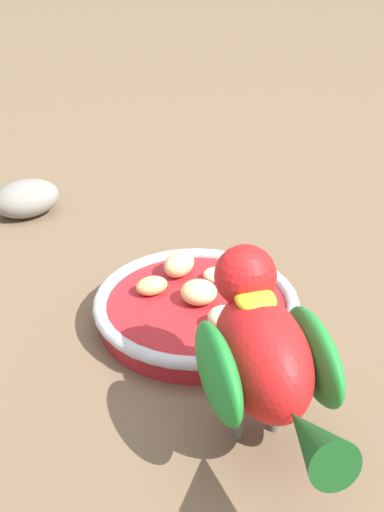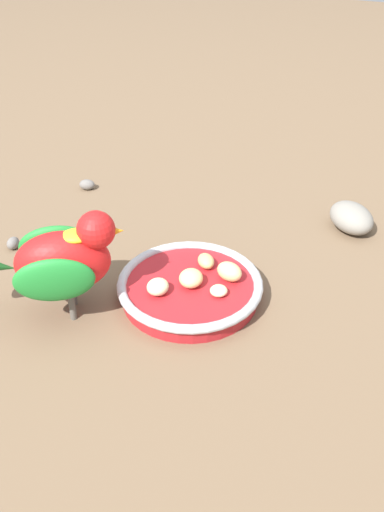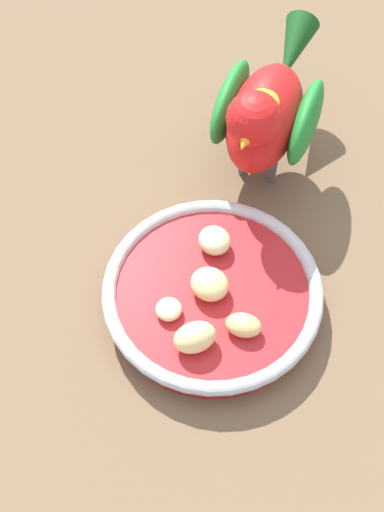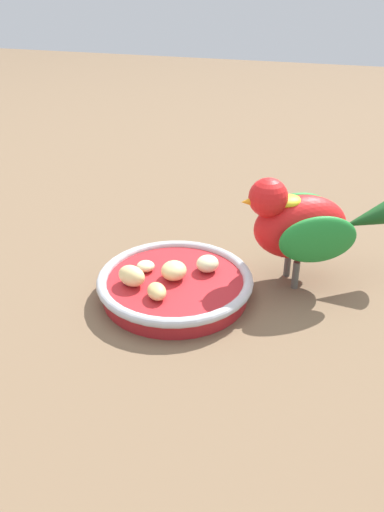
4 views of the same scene
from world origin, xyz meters
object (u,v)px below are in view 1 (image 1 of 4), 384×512
(parrot, at_px, (265,355))
(rock_large, at_px, (26,198))
(apple_piece_2, at_px, (224,318))
(apple_piece_4, at_px, (179,264))
(apple_piece_1, at_px, (152,286))
(apple_piece_3, at_px, (211,275))
(apple_piece_0, at_px, (199,292))
(feeding_bowl, at_px, (196,310))

(parrot, height_order, rock_large, parrot)
(apple_piece_2, bearing_deg, apple_piece_4, -142.14)
(apple_piece_2, xyz_separation_m, apple_piece_4, (-0.08, -0.06, 0.00))
(apple_piece_1, height_order, apple_piece_2, apple_piece_2)
(apple_piece_1, xyz_separation_m, apple_piece_3, (-0.04, 0.05, -0.00))
(apple_piece_0, bearing_deg, apple_piece_3, 175.39)
(apple_piece_1, bearing_deg, apple_piece_3, 125.68)
(apple_piece_3, relative_size, rock_large, 0.28)
(feeding_bowl, height_order, rock_large, rock_large)
(apple_piece_1, distance_m, parrot, 0.21)
(apple_piece_0, height_order, parrot, parrot)
(apple_piece_4, xyz_separation_m, parrot, (0.20, 0.12, 0.05))
(apple_piece_3, height_order, parrot, parrot)
(feeding_bowl, distance_m, apple_piece_0, 0.02)
(parrot, bearing_deg, feeding_bowl, 2.25)
(apple_piece_0, distance_m, parrot, 0.18)
(feeding_bowl, height_order, apple_piece_1, apple_piece_1)
(apple_piece_3, bearing_deg, apple_piece_0, -4.61)
(apple_piece_1, distance_m, apple_piece_3, 0.07)
(apple_piece_0, bearing_deg, apple_piece_1, -95.58)
(feeding_bowl, height_order, parrot, parrot)
(feeding_bowl, xyz_separation_m, apple_piece_4, (-0.05, -0.03, 0.02))
(parrot, bearing_deg, rock_large, 18.22)
(apple_piece_0, xyz_separation_m, rock_large, (-0.18, -0.27, -0.01))
(apple_piece_4, bearing_deg, apple_piece_0, 34.24)
(apple_piece_0, height_order, apple_piece_2, apple_piece_0)
(feeding_bowl, xyz_separation_m, apple_piece_3, (-0.05, 0.01, 0.01))
(apple_piece_4, xyz_separation_m, rock_large, (-0.14, -0.23, -0.02))
(apple_piece_4, bearing_deg, apple_piece_2, 37.86)
(apple_piece_4, distance_m, parrot, 0.23)
(apple_piece_2, bearing_deg, feeding_bowl, -134.48)
(apple_piece_0, distance_m, apple_piece_1, 0.05)
(apple_piece_0, height_order, apple_piece_4, apple_piece_4)
(apple_piece_1, relative_size, apple_piece_3, 1.35)
(apple_piece_0, distance_m, apple_piece_2, 0.05)
(parrot, xyz_separation_m, rock_large, (-0.34, -0.35, -0.07))
(apple_piece_1, xyz_separation_m, apple_piece_2, (0.04, 0.08, 0.00))
(apple_piece_1, distance_m, rock_large, 0.28)
(parrot, distance_m, rock_large, 0.49)
(feeding_bowl, bearing_deg, apple_piece_0, 137.86)
(apple_piece_1, distance_m, apple_piece_2, 0.09)
(apple_piece_0, height_order, apple_piece_1, apple_piece_0)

